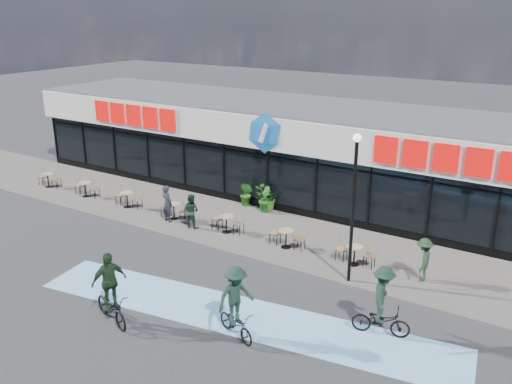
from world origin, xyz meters
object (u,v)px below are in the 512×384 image
patron_left (167,203)px  potted_plant_right (264,199)px  lamp_post (354,197)px  patron_right (191,211)px  pedestrian_a (424,260)px  cyclist_b (382,306)px  potted_plant_mid (246,194)px  cyclist_a (236,306)px  bistro_set_0 (49,178)px  potted_plant_left (267,199)px

patron_left → potted_plant_right: bearing=-117.2°
lamp_post → patron_left: lamp_post is taller
patron_right → pedestrian_a: 9.87m
patron_left → cyclist_b: bearing=177.6°
potted_plant_mid → cyclist_a: size_ratio=0.52×
lamp_post → cyclist_b: 3.89m
bistro_set_0 → cyclist_b: bearing=-10.9°
bistro_set_0 → potted_plant_mid: (10.49, 3.08, 0.13)m
potted_plant_right → patron_left: 4.52m
lamp_post → potted_plant_mid: bearing=148.2°
potted_plant_mid → patron_left: patron_left is taller
patron_right → patron_left: bearing=-3.8°
potted_plant_mid → pedestrian_a: (9.29, -3.02, 0.19)m
patron_left → cyclist_b: 11.55m
potted_plant_left → potted_plant_right: bearing=-124.6°
bistro_set_0 → pedestrian_a: size_ratio=0.99×
patron_right → cyclist_b: cyclist_b is taller
patron_left → pedestrian_a: size_ratio=1.07×
potted_plant_left → patron_right: 3.89m
potted_plant_left → pedestrian_a: (8.12, -2.98, 0.18)m
potted_plant_mid → potted_plant_right: 1.11m
bistro_set_0 → patron_right: (9.93, -0.44, 0.30)m
bistro_set_0 → cyclist_a: 17.24m
patron_left → patron_right: 1.34m
patron_left → cyclist_b: size_ratio=0.76×
potted_plant_right → pedestrian_a: pedestrian_a is taller
lamp_post → potted_plant_mid: (-7.14, 4.42, -2.53)m
bistro_set_0 → potted_plant_right: bearing=14.2°
lamp_post → patron_right: (-7.70, 0.91, -2.36)m
potted_plant_right → pedestrian_a: bearing=-19.3°
potted_plant_left → patron_left: patron_left is taller
lamp_post → cyclist_b: (2.02, -2.43, -2.26)m
potted_plant_mid → potted_plant_left: bearing=-1.7°
patron_right → cyclist_a: size_ratio=0.67×
patron_left → lamp_post: bearing=-171.3°
bistro_set_0 → patron_right: size_ratio=1.02×
potted_plant_right → pedestrian_a: (8.19, -2.87, 0.19)m
patron_left → cyclist_a: 9.43m
patron_right → pedestrian_a: pedestrian_a is taller
potted_plant_right → potted_plant_mid: bearing=172.3°
lamp_post → bistro_set_0: size_ratio=3.41×
potted_plant_right → cyclist_b: (8.06, -6.71, 0.26)m
lamp_post → pedestrian_a: 3.48m
cyclist_a → pedestrian_a: bearing=59.3°
lamp_post → cyclist_a: 5.48m
potted_plant_mid → patron_left: 4.01m
lamp_post → pedestrian_a: bearing=33.1°
bistro_set_0 → cyclist_a: size_ratio=0.68×
potted_plant_right → cyclist_a: bearing=-63.5°
cyclist_a → potted_plant_right: bearing=116.5°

